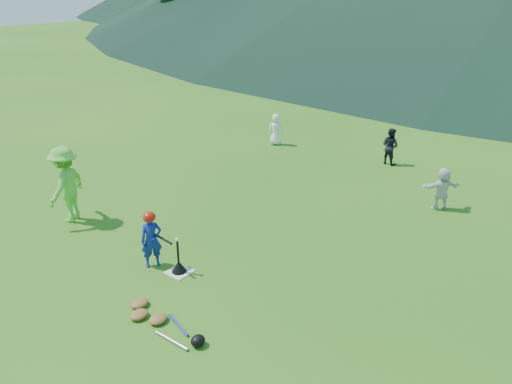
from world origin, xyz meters
TOP-DOWN VIEW (x-y plane):
  - ground at (0.00, 0.00)m, footprint 120.00×120.00m
  - home_plate at (0.00, 0.00)m, footprint 0.45×0.45m
  - baseball at (0.00, 0.00)m, footprint 0.08×0.08m
  - batter_child at (-0.61, -0.13)m, footprint 0.45×0.51m
  - adult_coach at (-3.78, 0.07)m, footprint 1.11×1.37m
  - fielder_a at (-3.39, 8.03)m, footprint 0.64×0.59m
  - fielder_b at (0.61, 8.58)m, footprint 0.64×0.54m
  - fielder_d at (3.06, 6.18)m, footprint 0.95×0.95m
  - batting_tee at (0.00, 0.00)m, footprint 0.30×0.30m
  - batter_gear at (-0.58, -0.13)m, footprint 0.73×0.26m
  - equipment_pile at (0.85, -1.34)m, footprint 1.80×0.56m

SIDE VIEW (x-z plane):
  - ground at x=0.00m, z-range 0.00..0.00m
  - home_plate at x=0.00m, z-range 0.00..0.02m
  - equipment_pile at x=0.85m, z-range -0.03..0.16m
  - batting_tee at x=0.00m, z-range -0.21..0.47m
  - fielder_a at x=-3.39m, z-range 0.00..1.09m
  - fielder_d at x=3.06m, z-range 0.00..1.10m
  - fielder_b at x=0.61m, z-range 0.00..1.16m
  - batter_child at x=-0.61m, z-range 0.00..1.17m
  - baseball at x=0.00m, z-range 0.70..0.78m
  - adult_coach at x=-3.78m, z-range 0.00..1.85m
  - batter_gear at x=-0.58m, z-range 0.79..1.33m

